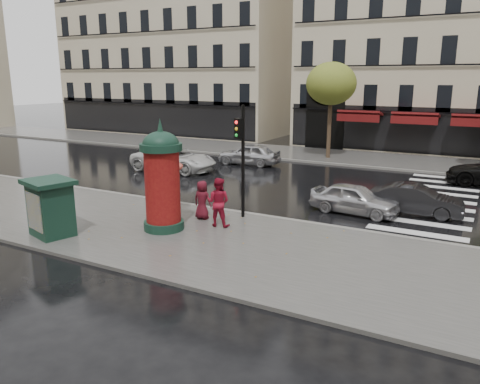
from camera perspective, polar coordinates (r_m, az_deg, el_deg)
The scene contains 18 objects.
ground at distance 16.76m, azimuth -2.29°, elevation -5.72°, with size 160.00×160.00×0.00m, color black.
near_sidewalk at distance 16.34m, azimuth -3.19°, elevation -6.03°, with size 90.00×7.00×0.12m, color #474744.
far_sidewalk at distance 34.00m, azimuth 14.39°, elevation 3.98°, with size 90.00×6.00×0.12m, color #474744.
near_kerb at distance 19.25m, azimuth 2.30°, elevation -2.90°, with size 90.00×0.25×0.14m, color slate.
far_kerb at distance 31.14m, azimuth 13.00°, elevation 3.21°, with size 90.00×0.25×0.14m, color slate.
zebra_crossing at distance 23.90m, azimuth 22.63°, elevation -0.82°, with size 3.60×11.75×0.01m, color silver.
bldg_far_left at distance 53.27m, azimuth -6.44°, elevation 19.85°, with size 24.00×14.00×22.90m.
tree_far_left at distance 33.14m, azimuth 11.05°, elevation 12.80°, with size 3.40×3.40×6.64m.
woman_umbrella at distance 19.22m, azimuth -8.65°, elevation 1.66°, with size 1.17×1.17×2.26m.
woman_red at distance 17.54m, azimuth -2.66°, elevation -1.23°, with size 0.90×0.70×1.86m, color maroon.
man_burgundy at distance 18.52m, azimuth -4.63°, elevation -0.97°, with size 0.75×0.49×1.54m, color #56111D.
morris_column at distance 17.15m, azimuth -9.48°, elevation 1.78°, with size 1.52×1.52×4.09m.
traffic_light at distance 18.29m, azimuth 0.17°, elevation 5.08°, with size 0.33×0.44×4.46m.
newsstand at distance 17.78m, azimuth -22.09°, elevation -1.69°, with size 2.00×1.82×2.02m.
car_silver at distance 20.24m, azimuth 13.79°, elevation -0.80°, with size 1.50×3.72×1.27m, color silver.
car_darkgrey at distance 20.82m, azimuth 20.61°, elevation -0.92°, with size 1.32×3.80×1.25m, color black.
car_white at distance 29.00m, azimuth -8.06°, elevation 4.01°, with size 2.45×5.32×1.48m, color silver.
car_far_silver at distance 30.80m, azimuth 1.10°, elevation 4.64°, with size 1.66×4.12×1.40m, color silver.
Camera 1 is at (8.14, -13.54, 5.59)m, focal length 35.00 mm.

